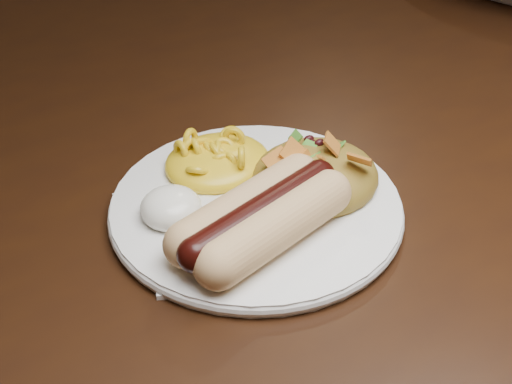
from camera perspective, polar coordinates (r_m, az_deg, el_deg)
table at (r=0.82m, az=-1.80°, el=1.73°), size 1.60×0.90×0.75m
plate at (r=0.60m, az=-0.00°, el=-1.20°), size 0.23×0.23×0.01m
hotdog at (r=0.56m, az=0.37°, el=-1.78°), size 0.13×0.09×0.03m
mac_and_cheese at (r=0.63m, az=-2.85°, el=3.13°), size 0.11×0.10×0.03m
sour_cream at (r=0.58m, az=-6.23°, el=-0.69°), size 0.06×0.06×0.03m
taco_salad at (r=0.61m, az=4.38°, el=1.93°), size 0.10×0.10×0.04m
fork at (r=0.58m, az=-6.61°, el=-4.17°), size 0.07×0.12×0.00m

